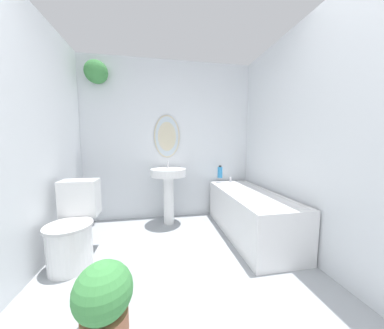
% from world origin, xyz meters
% --- Properties ---
extents(wall_back, '(2.66, 0.30, 2.40)m').
position_xyz_m(wall_back, '(-0.07, 2.54, 1.27)').
color(wall_back, silver).
rests_on(wall_back, ground_plane).
extents(wall_left, '(0.06, 2.64, 2.40)m').
position_xyz_m(wall_left, '(-1.30, 1.26, 1.20)').
color(wall_left, silver).
rests_on(wall_left, ground_plane).
extents(wall_right, '(0.06, 2.64, 2.40)m').
position_xyz_m(wall_right, '(1.30, 1.26, 1.20)').
color(wall_right, silver).
rests_on(wall_right, ground_plane).
extents(toilet, '(0.41, 0.61, 0.78)m').
position_xyz_m(toilet, '(-1.01, 1.48, 0.34)').
color(toilet, white).
rests_on(toilet, ground_plane).
extents(pedestal_sink, '(0.50, 0.50, 0.90)m').
position_xyz_m(pedestal_sink, '(-0.04, 2.23, 0.60)').
color(pedestal_sink, white).
rests_on(pedestal_sink, ground_plane).
extents(bathtub, '(0.61, 1.51, 0.63)m').
position_xyz_m(bathtub, '(0.94, 1.72, 0.29)').
color(bathtub, silver).
rests_on(bathtub, ground_plane).
extents(shampoo_bottle, '(0.08, 0.08, 0.19)m').
position_xyz_m(shampoo_bottle, '(0.76, 2.36, 0.72)').
color(shampoo_bottle, '#2D84C6').
rests_on(shampoo_bottle, bathtub).
extents(potted_plant, '(0.34, 0.34, 0.45)m').
position_xyz_m(potted_plant, '(-0.52, 0.65, 0.24)').
color(potted_plant, '#9E6042').
rests_on(potted_plant, ground_plane).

